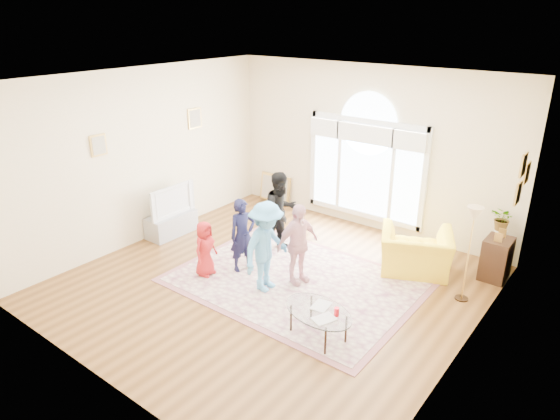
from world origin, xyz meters
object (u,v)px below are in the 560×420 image
Objects in this scene: television at (170,200)px; tv_console at (171,224)px; coffee_table at (318,312)px; area_rug at (295,281)px; armchair at (415,252)px.

tv_console is at bearing 180.00° from television.
tv_console is at bearing 178.15° from coffee_table.
area_rug is at bearing -0.76° from television.
tv_console is 4.27m from coffee_table.
television is 4.27m from coffee_table.
television is at bearing 178.12° from coffee_table.
area_rug is at bearing 22.92° from armchair.
tv_console is at bearing 179.25° from area_rug.
area_rug is at bearing 150.01° from coffee_table.
coffee_table is at bearing -14.18° from tv_console.
television is at bearing 179.24° from area_rug.
tv_console is (-3.03, 0.04, 0.20)m from area_rug.
tv_console is 0.88× the size of armchair.
television is (0.01, -0.00, 0.51)m from tv_console.
tv_console is at bearing -6.26° from armchair.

